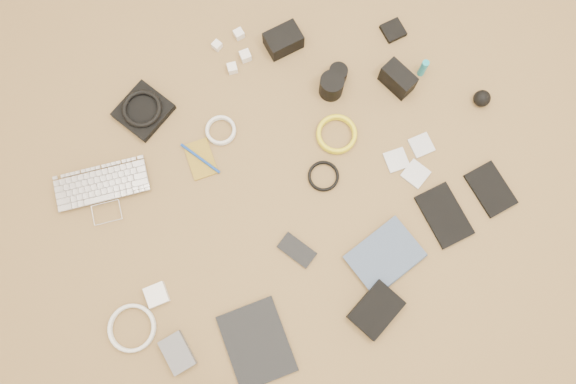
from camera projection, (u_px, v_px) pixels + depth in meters
laptop at (105, 197)px, 1.78m from camera, size 0.35×0.31×0.02m
headphone_pouch at (144, 111)px, 1.84m from camera, size 0.19×0.18×0.03m
headphones at (142, 109)px, 1.82m from camera, size 0.17×0.17×0.02m
charger_a at (217, 45)px, 1.90m from camera, size 0.03×0.03×0.03m
charger_b at (245, 56)px, 1.88m from camera, size 0.04×0.04×0.03m
charger_c at (239, 34)px, 1.90m from camera, size 0.03×0.03×0.03m
charger_d at (232, 68)px, 1.88m from camera, size 0.04×0.04×0.03m
dslr_camera at (283, 40)px, 1.88m from camera, size 0.13×0.10×0.07m
notebook_olive at (201, 159)px, 1.82m from camera, size 0.12×0.15×0.01m
pen_blue at (200, 158)px, 1.81m from camera, size 0.05×0.16×0.01m
cable_white_a at (221, 131)px, 1.84m from camera, size 0.13×0.13×0.01m
lens_a at (331, 86)px, 1.83m from camera, size 0.08×0.08×0.08m
lens_b at (338, 74)px, 1.86m from camera, size 0.07×0.07×0.06m
card_reader at (393, 30)px, 1.91m from camera, size 0.08×0.08×0.02m
power_brick at (157, 295)px, 1.71m from camera, size 0.08×0.08×0.03m
cable_white_b at (132, 328)px, 1.70m from camera, size 0.18×0.18×0.01m
cable_black at (323, 176)px, 1.81m from camera, size 0.10×0.10×0.01m
cable_yellow at (336, 135)px, 1.83m from camera, size 0.14×0.14×0.02m
flash at (398, 79)px, 1.84m from camera, size 0.07×0.12×0.08m
lens_cleaner at (423, 68)px, 1.85m from camera, size 0.02×0.02×0.08m
battery_charger at (177, 353)px, 1.68m from camera, size 0.09×0.12×0.03m
tablet at (257, 343)px, 1.69m from camera, size 0.24×0.28×0.01m
phone at (297, 250)px, 1.75m from camera, size 0.09×0.13×0.01m
filter_case_left at (396, 160)px, 1.82m from camera, size 0.09×0.09×0.01m
filter_case_mid at (416, 174)px, 1.81m from camera, size 0.09×0.09×0.01m
filter_case_right at (421, 145)px, 1.83m from camera, size 0.08×0.08×0.01m
air_blower at (482, 98)px, 1.84m from camera, size 0.06×0.06×0.06m
drive_case at (376, 310)px, 1.70m from camera, size 0.17×0.13×0.04m
paperback at (401, 277)px, 1.73m from camera, size 0.21×0.16×0.02m
notebook_black_a at (444, 215)px, 1.78m from camera, size 0.15×0.21×0.01m
notebook_black_b at (491, 189)px, 1.79m from camera, size 0.13×0.18×0.01m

